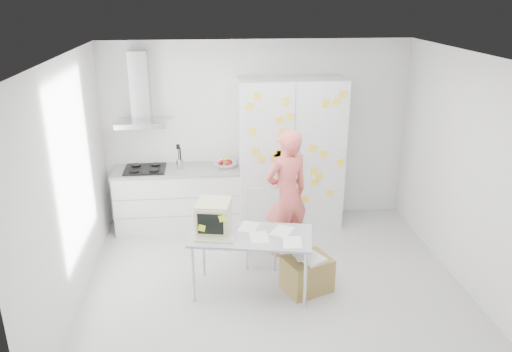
{
  "coord_description": "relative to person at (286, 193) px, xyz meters",
  "views": [
    {
      "loc": [
        -0.73,
        -5.17,
        3.34
      ],
      "look_at": [
        -0.14,
        0.78,
        1.11
      ],
      "focal_mm": 35.0,
      "sensor_mm": 36.0,
      "label": 1
    }
  ],
  "objects": [
    {
      "name": "chair",
      "position": [
        -0.33,
        -0.17,
        -0.31
      ],
      "size": [
        0.51,
        0.51,
        0.97
      ],
      "rotation": [
        0.0,
        0.0,
        -0.17
      ],
      "color": "#B5B5B3",
      "rests_on": "ground"
    },
    {
      "name": "floor",
      "position": [
        -0.25,
        -0.75,
        -0.87
      ],
      "size": [
        4.5,
        4.0,
        0.02
      ],
      "primitive_type": "cube",
      "color": "silver",
      "rests_on": "ground"
    },
    {
      "name": "counter_run",
      "position": [
        -1.45,
        0.95,
        -0.39
      ],
      "size": [
        1.84,
        0.63,
        1.28
      ],
      "color": "white",
      "rests_on": "ground"
    },
    {
      "name": "person",
      "position": [
        0.0,
        0.0,
        0.0
      ],
      "size": [
        0.74,
        0.62,
        1.73
      ],
      "primitive_type": "imported",
      "rotation": [
        0.0,
        0.0,
        3.54
      ],
      "color": "#EF635D",
      "rests_on": "ground"
    },
    {
      "name": "cardboard_box",
      "position": [
        0.12,
        -0.91,
        -0.65
      ],
      "size": [
        0.63,
        0.58,
        0.45
      ],
      "rotation": [
        0.0,
        0.0,
        0.38
      ],
      "color": "#9E8444",
      "rests_on": "ground"
    },
    {
      "name": "desk",
      "position": [
        -0.8,
        -0.78,
        -0.04
      ],
      "size": [
        1.48,
        0.94,
        1.09
      ],
      "rotation": [
        0.0,
        0.0,
        -0.2
      ],
      "color": "#AFB1BA",
      "rests_on": "ground"
    },
    {
      "name": "ceiling",
      "position": [
        -0.25,
        -0.75,
        1.84
      ],
      "size": [
        4.5,
        4.0,
        0.02
      ],
      "primitive_type": "cube",
      "color": "white",
      "rests_on": "walls"
    },
    {
      "name": "range_hood",
      "position": [
        -1.9,
        1.09,
        1.1
      ],
      "size": [
        0.7,
        0.48,
        1.01
      ],
      "color": "silver",
      "rests_on": "walls"
    },
    {
      "name": "walls",
      "position": [
        -0.25,
        -0.03,
        0.49
      ],
      "size": [
        4.52,
        4.01,
        2.7
      ],
      "color": "white",
      "rests_on": "ground"
    },
    {
      "name": "tall_cabinet",
      "position": [
        0.2,
        0.92,
        0.24
      ],
      "size": [
        1.5,
        0.68,
        2.2
      ],
      "color": "silver",
      "rests_on": "ground"
    }
  ]
}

